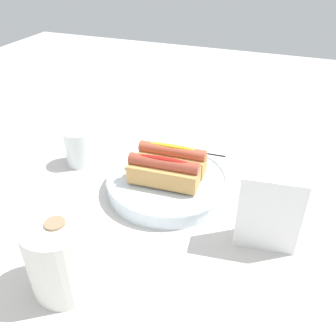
{
  "coord_description": "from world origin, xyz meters",
  "views": [
    {
      "loc": [
        -0.25,
        0.6,
        0.49
      ],
      "look_at": [
        -0.02,
        -0.01,
        0.06
      ],
      "focal_mm": 38.4,
      "sensor_mm": 36.0,
      "label": 1
    }
  ],
  "objects_px": {
    "hotdog_front": "(172,159)",
    "chopstick_near": "(184,149)",
    "napkin_box": "(269,211)",
    "paper_towel_roll": "(62,255)",
    "hotdog_back": "(164,172)",
    "serving_bowl": "(168,182)",
    "water_glass": "(79,149)"
  },
  "relations": [
    {
      "from": "serving_bowl",
      "to": "hotdog_front",
      "type": "xyz_separation_m",
      "value": [
        0.0,
        -0.03,
        0.05
      ]
    },
    {
      "from": "water_glass",
      "to": "chopstick_near",
      "type": "height_order",
      "value": "water_glass"
    },
    {
      "from": "paper_towel_roll",
      "to": "napkin_box",
      "type": "relative_size",
      "value": 0.89
    },
    {
      "from": "napkin_box",
      "to": "chopstick_near",
      "type": "distance_m",
      "value": 0.37
    },
    {
      "from": "hotdog_front",
      "to": "napkin_box",
      "type": "relative_size",
      "value": 1.01
    },
    {
      "from": "chopstick_near",
      "to": "paper_towel_roll",
      "type": "bearing_deg",
      "value": 81.7
    },
    {
      "from": "hotdog_front",
      "to": "paper_towel_roll",
      "type": "distance_m",
      "value": 0.34
    },
    {
      "from": "hotdog_front",
      "to": "napkin_box",
      "type": "distance_m",
      "value": 0.26
    },
    {
      "from": "hotdog_front",
      "to": "water_glass",
      "type": "distance_m",
      "value": 0.24
    },
    {
      "from": "serving_bowl",
      "to": "chopstick_near",
      "type": "relative_size",
      "value": 1.25
    },
    {
      "from": "water_glass",
      "to": "napkin_box",
      "type": "distance_m",
      "value": 0.49
    },
    {
      "from": "hotdog_back",
      "to": "water_glass",
      "type": "xyz_separation_m",
      "value": [
        0.24,
        -0.06,
        -0.02
      ]
    },
    {
      "from": "paper_towel_roll",
      "to": "chopstick_near",
      "type": "xyz_separation_m",
      "value": [
        -0.04,
        -0.48,
        -0.06
      ]
    },
    {
      "from": "hotdog_front",
      "to": "chopstick_near",
      "type": "bearing_deg",
      "value": -82.54
    },
    {
      "from": "water_glass",
      "to": "paper_towel_roll",
      "type": "bearing_deg",
      "value": 118.75
    },
    {
      "from": "serving_bowl",
      "to": "hotdog_back",
      "type": "height_order",
      "value": "hotdog_back"
    },
    {
      "from": "hotdog_front",
      "to": "chopstick_near",
      "type": "xyz_separation_m",
      "value": [
        0.02,
        -0.15,
        -0.06
      ]
    },
    {
      "from": "paper_towel_roll",
      "to": "chopstick_near",
      "type": "bearing_deg",
      "value": -95.16
    },
    {
      "from": "hotdog_front",
      "to": "water_glass",
      "type": "xyz_separation_m",
      "value": [
        0.24,
        -0.0,
        -0.02
      ]
    },
    {
      "from": "hotdog_front",
      "to": "paper_towel_roll",
      "type": "height_order",
      "value": "paper_towel_roll"
    },
    {
      "from": "water_glass",
      "to": "chopstick_near",
      "type": "xyz_separation_m",
      "value": [
        -0.22,
        -0.15,
        -0.04
      ]
    },
    {
      "from": "water_glass",
      "to": "chopstick_near",
      "type": "distance_m",
      "value": 0.27
    },
    {
      "from": "hotdog_back",
      "to": "napkin_box",
      "type": "distance_m",
      "value": 0.23
    },
    {
      "from": "hotdog_back",
      "to": "napkin_box",
      "type": "relative_size",
      "value": 1.02
    },
    {
      "from": "hotdog_front",
      "to": "hotdog_back",
      "type": "distance_m",
      "value": 0.06
    },
    {
      "from": "hotdog_back",
      "to": "chopstick_near",
      "type": "relative_size",
      "value": 0.69
    },
    {
      "from": "napkin_box",
      "to": "paper_towel_roll",
      "type": "bearing_deg",
      "value": 29.06
    },
    {
      "from": "hotdog_back",
      "to": "napkin_box",
      "type": "height_order",
      "value": "napkin_box"
    },
    {
      "from": "hotdog_back",
      "to": "chopstick_near",
      "type": "distance_m",
      "value": 0.22
    },
    {
      "from": "water_glass",
      "to": "hotdog_back",
      "type": "bearing_deg",
      "value": 167.29
    },
    {
      "from": "hotdog_front",
      "to": "paper_towel_roll",
      "type": "relative_size",
      "value": 1.14
    },
    {
      "from": "serving_bowl",
      "to": "water_glass",
      "type": "height_order",
      "value": "water_glass"
    }
  ]
}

